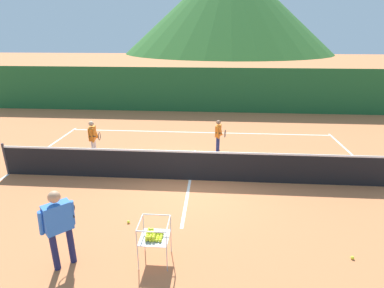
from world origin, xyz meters
TOP-DOWN VIEW (x-y plane):
  - ground_plane at (0.00, 0.00)m, footprint 120.00×120.00m
  - line_baseline_far at (0.00, 4.83)m, footprint 11.85×0.08m
  - line_sideline_west at (-5.92, 0.00)m, footprint 0.08×10.07m
  - line_service_center at (0.00, 0.00)m, footprint 0.08×5.05m
  - tennis_net at (0.00, 0.00)m, footprint 11.94×0.08m
  - instructor at (-2.16, -3.87)m, footprint 0.61×0.78m
  - student_0 at (-3.65, 1.61)m, footprint 0.48×0.62m
  - student_1 at (0.88, 2.51)m, footprint 0.41×0.66m
  - ball_cart at (-0.42, -3.62)m, footprint 0.58×0.58m
  - tennis_ball_2 at (3.58, -3.28)m, footprint 0.07×0.07m
  - tennis_ball_3 at (-1.30, -2.40)m, footprint 0.07×0.07m
  - windscreen_fence at (0.00, 8.73)m, footprint 26.07×0.08m
  - hill_0 at (3.27, 63.64)m, footprint 44.90×44.90m

SIDE VIEW (x-z plane):
  - ground_plane at x=0.00m, z-range 0.00..0.00m
  - line_baseline_far at x=0.00m, z-range 0.00..0.01m
  - line_sideline_west at x=-5.92m, z-range 0.00..0.01m
  - line_service_center at x=0.00m, z-range 0.00..0.01m
  - tennis_ball_2 at x=3.58m, z-range 0.00..0.07m
  - tennis_ball_3 at x=-1.30m, z-range 0.00..0.07m
  - tennis_net at x=0.00m, z-range -0.03..1.02m
  - ball_cart at x=-0.42m, z-range 0.14..1.04m
  - student_1 at x=0.88m, z-range 0.13..1.38m
  - student_0 at x=-3.65m, z-range 0.14..1.51m
  - instructor at x=-2.16m, z-range 0.17..1.81m
  - windscreen_fence at x=0.00m, z-range 0.00..2.51m
  - hill_0 at x=3.27m, z-range 0.00..19.36m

